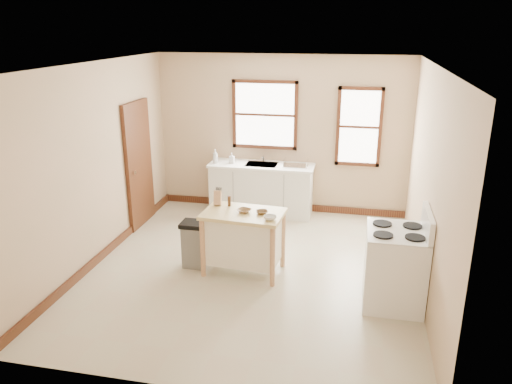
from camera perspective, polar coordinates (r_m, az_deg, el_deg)
floor at (r=7.11m, az=-0.50°, el=-8.81°), size 5.00×5.00×0.00m
ceiling at (r=6.32m, az=-0.58°, el=14.31°), size 5.00×5.00×0.00m
wall_back at (r=8.96m, az=2.92°, el=6.55°), size 4.50×0.04×2.80m
wall_left at (r=7.38m, az=-17.88°, el=3.00°), size 0.04×5.00×2.80m
wall_right at (r=6.50m, az=19.22°, el=0.78°), size 0.04×5.00×2.80m
window_main at (r=8.93m, az=1.01°, el=8.81°), size 1.17×0.06×1.22m
window_side at (r=8.80m, az=11.70°, el=7.28°), size 0.77×0.06×1.37m
door_left at (r=8.56m, az=-13.23°, el=3.08°), size 0.06×0.90×2.10m
baseboard_back at (r=9.31m, az=2.75°, el=-1.58°), size 4.50×0.04×0.12m
baseboard_left at (r=7.82m, az=-16.71°, el=-6.50°), size 0.04×5.00×0.12m
sink_counter at (r=8.98m, az=0.63°, el=0.37°), size 1.86×0.62×0.92m
faucet at (r=8.98m, az=0.86°, el=4.17°), size 0.03×0.03×0.22m
soap_bottle_a at (r=8.91m, az=-4.68°, el=4.09°), size 0.12×0.12×0.25m
soap_bottle_b at (r=8.90m, az=-2.78°, el=3.91°), size 0.09×0.09×0.19m
dish_rack at (r=8.73m, az=4.56°, el=3.29°), size 0.45×0.35×0.11m
kitchen_island at (r=6.88m, az=-1.43°, el=-5.74°), size 1.12×0.76×0.88m
knife_block at (r=6.96m, az=-4.40°, el=-0.72°), size 0.11×0.11×0.20m
pepper_grinder at (r=6.92m, az=-3.08°, el=-1.03°), size 0.05×0.05×0.15m
bowl_a at (r=6.70m, az=-1.35°, el=-2.15°), size 0.23×0.23×0.04m
bowl_b at (r=6.65m, az=0.68°, el=-2.32°), size 0.21×0.21×0.04m
bowl_c at (r=6.45m, az=1.63°, el=-2.96°), size 0.18×0.18×0.05m
trash_bin at (r=7.11m, az=-7.06°, el=-5.95°), size 0.35×0.30×0.67m
gas_stove at (r=6.28m, az=15.65°, el=-7.21°), size 0.77×0.78×1.23m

